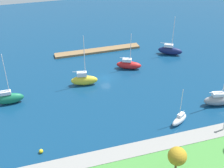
% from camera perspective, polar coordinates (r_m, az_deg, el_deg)
% --- Properties ---
extents(water, '(160.00, 160.00, 0.00)m').
position_cam_1_polar(water, '(81.06, -1.22, 1.14)').
color(water, navy).
rests_on(water, ground).
extents(pier_dock, '(27.61, 3.05, 0.68)m').
position_cam_1_polar(pier_dock, '(96.07, -2.73, 6.42)').
color(pier_dock, olive).
rests_on(pier_dock, ground).
extents(breakwater, '(71.19, 3.64, 1.00)m').
position_cam_1_polar(breakwater, '(58.83, 6.87, -12.13)').
color(breakwater, gray).
rests_on(breakwater, ground).
extents(park_tree_center, '(3.23, 3.23, 5.41)m').
position_cam_1_polar(park_tree_center, '(52.17, 12.41, -13.38)').
color(park_tree_center, brown).
rests_on(park_tree_center, shoreline_park).
extents(sailboat_white_far_north, '(4.98, 3.63, 8.76)m').
position_cam_1_polar(sailboat_white_far_north, '(66.06, 12.81, -6.63)').
color(sailboat_white_far_north, white).
rests_on(sailboat_white_far_north, water).
extents(sailboat_navy_center_basin, '(7.42, 5.92, 12.25)m').
position_cam_1_polar(sailboat_navy_center_basin, '(95.39, 11.06, 6.37)').
color(sailboat_navy_center_basin, '#141E4C').
rests_on(sailboat_navy_center_basin, water).
extents(sailboat_red_lone_north, '(7.37, 5.08, 10.72)m').
position_cam_1_polar(sailboat_red_lone_north, '(85.37, 3.22, 3.74)').
color(sailboat_red_lone_north, red).
rests_on(sailboat_red_lone_north, water).
extents(sailboat_yellow_off_beacon, '(7.23, 3.30, 13.65)m').
position_cam_1_polar(sailboat_yellow_off_beacon, '(77.66, -5.38, 0.85)').
color(sailboat_yellow_off_beacon, yellow).
rests_on(sailboat_yellow_off_beacon, water).
extents(sailboat_green_near_pier, '(6.73, 2.09, 12.84)m').
position_cam_1_polar(sailboat_green_near_pier, '(74.27, -19.14, -2.56)').
color(sailboat_green_near_pier, '#19724C').
rests_on(sailboat_green_near_pier, water).
extents(sailboat_gray_mid_basin, '(7.81, 3.77, 14.33)m').
position_cam_1_polar(sailboat_gray_mid_basin, '(74.06, 19.86, -2.83)').
color(sailboat_gray_mid_basin, gray).
rests_on(sailboat_gray_mid_basin, water).
extents(mooring_buoy_yellow, '(0.81, 0.81, 0.81)m').
position_cam_1_polar(mooring_buoy_yellow, '(59.55, -13.44, -12.42)').
color(mooring_buoy_yellow, yellow).
rests_on(mooring_buoy_yellow, water).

